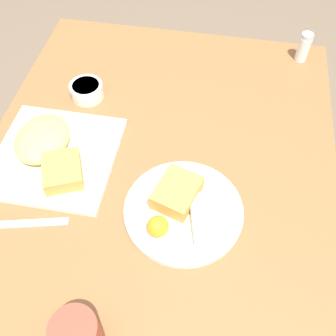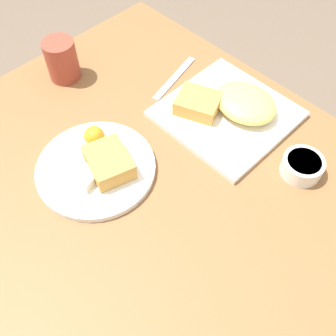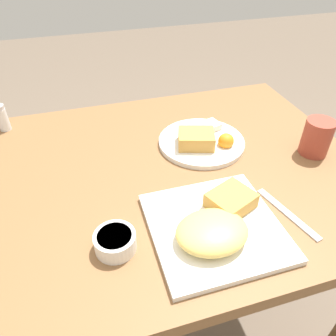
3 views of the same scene
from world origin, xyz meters
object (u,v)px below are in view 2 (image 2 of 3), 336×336
plate_oval_far (97,165)px  butter_knife (175,78)px  sauce_ramekin (302,166)px  plate_square_near (230,108)px  coffee_mug (62,60)px

plate_oval_far → butter_knife: plate_oval_far is taller
sauce_ramekin → plate_square_near: bearing=-5.1°
plate_oval_far → plate_square_near: bearing=-106.1°
plate_oval_far → coffee_mug: bearing=-23.8°
sauce_ramekin → butter_knife: bearing=-2.6°
sauce_ramekin → plate_oval_far: bearing=44.6°
plate_oval_far → sauce_ramekin: (-0.30, -0.29, 0.00)m
plate_square_near → butter_knife: plate_square_near is taller
plate_square_near → coffee_mug: size_ratio=2.67×
plate_oval_far → coffee_mug: 0.31m
plate_square_near → plate_oval_far: 0.32m
plate_square_near → butter_knife: (0.17, 0.00, -0.02)m
plate_oval_far → butter_knife: bearing=-74.8°
butter_knife → plate_oval_far: bearing=1.5°
sauce_ramekin → coffee_mug: coffee_mug is taller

